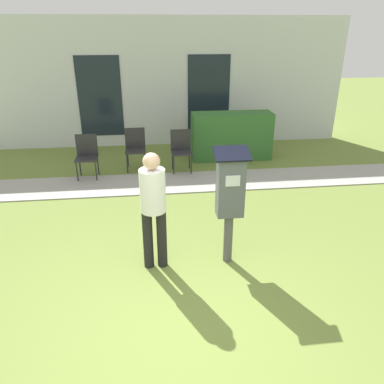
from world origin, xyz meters
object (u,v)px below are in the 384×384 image
Objects in this scene: person_standing at (153,203)px; outdoor_chair_left at (87,153)px; outdoor_chair_right at (181,147)px; parking_meter at (230,192)px; outdoor_chair_middle at (135,145)px.

person_standing is 3.70m from outdoor_chair_left.
person_standing reaches higher than outdoor_chair_right.
parking_meter is 3.63m from outdoor_chair_right.
outdoor_chair_left and outdoor_chair_right have the same top height.
person_standing is at bearing -179.33° from parking_meter.
outdoor_chair_right is at bearing -10.12° from outdoor_chair_left.
outdoor_chair_middle is 1.03m from outdoor_chair_right.
outdoor_chair_left is at bearing 123.76° from parking_meter.
outdoor_chair_left is 2.00m from outdoor_chair_right.
parking_meter is at bearing -34.35° from person_standing.
parking_meter reaches higher than outdoor_chair_middle.
parking_meter is 1.01× the size of person_standing.
outdoor_chair_left is (-2.29, 3.42, -0.49)m from parking_meter.
parking_meter is 4.08m from outdoor_chair_middle.
outdoor_chair_left is at bearing -151.05° from outdoor_chair_right.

